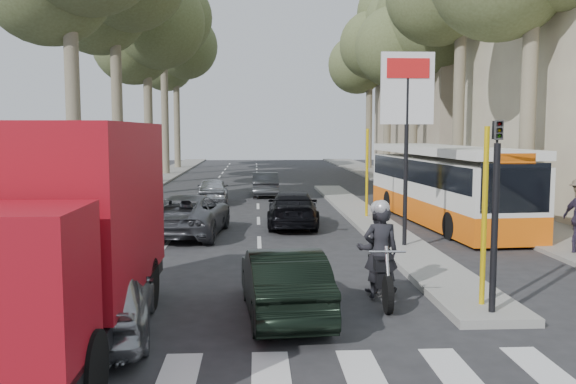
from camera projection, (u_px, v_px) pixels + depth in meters
name	position (u px, v px, depth m)	size (l,w,h in m)	color
ground	(306.00, 300.00, 12.33)	(120.00, 120.00, 0.00)	#28282B
sidewalk_right	(411.00, 185.00, 37.62)	(3.20, 70.00, 0.12)	gray
median_left	(148.00, 183.00, 39.72)	(2.40, 64.00, 0.12)	gray
traffic_island	(366.00, 218.00, 23.43)	(1.50, 26.00, 0.16)	gray
building_far	(473.00, 70.00, 46.14)	(11.00, 20.00, 16.00)	#B7A88E
billboard	(407.00, 121.00, 17.10)	(1.50, 12.10, 5.60)	yellow
traffic_light_island	(496.00, 184.00, 10.77)	(0.16, 0.41, 3.60)	black
tree_l_c	(149.00, 27.00, 38.85)	(7.40, 7.20, 13.71)	#6B604C
tree_l_d	(165.00, 22.00, 46.62)	(7.40, 7.20, 15.66)	#6B604C
tree_l_e	(177.00, 49.00, 54.67)	(7.40, 7.20, 14.49)	#6B604C
tree_r_c	(416.00, 29.00, 37.79)	(7.40, 7.20, 13.32)	#6B604C
tree_r_d	(390.00, 28.00, 45.60)	(7.40, 7.20, 14.88)	#6B604C
tree_r_e	(371.00, 52.00, 53.63)	(7.40, 7.20, 14.10)	#6B604C
silver_hatchback	(106.00, 298.00, 10.10)	(1.52, 3.79, 1.29)	#ADB1B6
dark_hatchback	(283.00, 282.00, 11.25)	(1.35, 3.86, 1.27)	black
queue_car_a	(189.00, 215.00, 19.96)	(2.23, 4.83, 1.34)	#54565D
queue_car_b	(293.00, 209.00, 21.77)	(1.78, 4.37, 1.27)	black
queue_car_c	(213.00, 190.00, 28.88)	(1.44, 3.59, 1.22)	#AAAEB3
queue_car_d	(265.00, 184.00, 32.10)	(1.31, 3.77, 1.24)	#44474B
queue_car_e	(139.00, 195.00, 26.48)	(1.81, 4.46, 1.30)	black
red_truck	(54.00, 228.00, 9.66)	(2.56, 6.66, 3.55)	black
city_bus	(443.00, 182.00, 22.60)	(3.13, 11.04, 2.87)	orange
motorcycle	(379.00, 253.00, 12.43)	(0.88, 2.42, 2.05)	black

